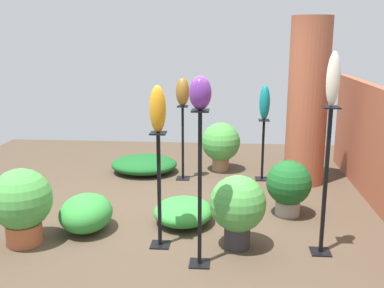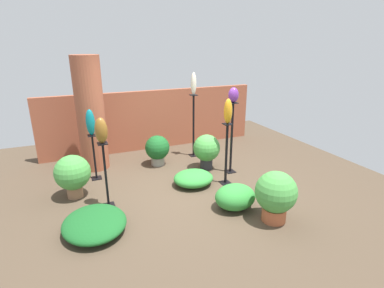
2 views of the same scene
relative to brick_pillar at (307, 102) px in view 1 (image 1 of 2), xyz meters
name	(u,v)px [view 1 (image 1 of 2)]	position (x,y,z in m)	size (l,w,h in m)	color
ground_plane	(178,219)	(1.58, -1.74, -1.22)	(8.00, 8.00, 0.00)	#4C3D2D
brick_pillar	(307,102)	(0.00, 0.00, 0.00)	(0.58, 0.58, 2.44)	#9E5138
pedestal_teal	(263,153)	(-0.06, -0.62, -0.80)	(0.20, 0.20, 0.94)	black
pedestal_violet	(200,196)	(2.65, -1.41, -0.51)	(0.20, 0.20, 1.53)	black
pedestal_amber	(159,195)	(2.28, -1.85, -0.66)	(0.20, 0.20, 1.23)	black
pedestal_ivory	(325,188)	(2.31, -0.19, -0.52)	(0.20, 0.20, 1.52)	black
pedestal_bronze	(183,146)	(0.00, -1.84, -0.70)	(0.20, 0.20, 1.15)	black
art_vase_teal	(265,102)	(-0.06, -0.62, -0.02)	(0.17, 0.16, 0.52)	#0F727A
art_vase_violet	(200,93)	(2.65, -1.41, 0.46)	(0.21, 0.20, 0.30)	#6B2D8C
art_vase_amber	(158,109)	(2.28, -1.85, 0.25)	(0.15, 0.17, 0.47)	orange
art_vase_ivory	(333,79)	(2.31, -0.19, 0.55)	(0.13, 0.13, 0.52)	beige
art_vase_bronze	(183,92)	(0.00, -1.84, 0.13)	(0.20, 0.20, 0.42)	brown
potted_plant_near_pillar	(238,206)	(2.25, -1.04, -0.76)	(0.59, 0.59, 0.78)	#2D2D33
potted_plant_front_left	(221,143)	(-0.51, -1.26, -0.76)	(0.63, 0.63, 0.80)	#936B4C
potted_plant_walkway_edge	(289,185)	(1.33, -0.40, -0.83)	(0.55, 0.55, 0.69)	gray
potted_plant_mid_right	(21,203)	(2.34, -3.31, -0.76)	(0.65, 0.65, 0.83)	#B25B38
foliage_bed_east	(86,213)	(1.97, -2.75, -1.01)	(0.70, 0.59, 0.42)	#338C38
foliage_bed_west	(183,212)	(1.67, -1.67, -1.08)	(0.79, 0.70, 0.28)	#338C38
foliage_bed_center	(144,164)	(-0.29, -2.50, -1.09)	(0.93, 1.07, 0.27)	#195923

